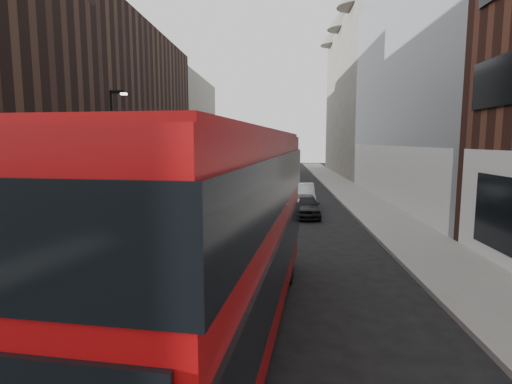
% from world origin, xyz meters
% --- Properties ---
extents(ground, '(140.00, 140.00, 0.00)m').
position_xyz_m(ground, '(0.00, 0.00, 0.00)').
color(ground, black).
rests_on(ground, ground).
extents(sidewalk_right, '(3.00, 80.00, 0.15)m').
position_xyz_m(sidewalk_right, '(7.50, 25.00, 0.07)').
color(sidewalk_right, slate).
rests_on(sidewalk_right, ground).
extents(sidewalk_left, '(2.00, 80.00, 0.15)m').
position_xyz_m(sidewalk_left, '(-8.00, 25.00, 0.07)').
color(sidewalk_left, slate).
rests_on(sidewalk_left, ground).
extents(building_modern_block, '(5.03, 22.00, 20.00)m').
position_xyz_m(building_modern_block, '(11.47, 21.00, 9.90)').
color(building_modern_block, '#A5AAB0').
rests_on(building_modern_block, ground).
extents(building_victorian, '(6.50, 24.00, 21.00)m').
position_xyz_m(building_victorian, '(11.38, 44.00, 9.66)').
color(building_victorian, '#66625A').
rests_on(building_victorian, ground).
extents(building_left_mid, '(5.00, 24.00, 14.00)m').
position_xyz_m(building_left_mid, '(-11.50, 30.00, 7.00)').
color(building_left_mid, black).
rests_on(building_left_mid, ground).
extents(building_left_far, '(5.00, 20.00, 13.00)m').
position_xyz_m(building_left_far, '(-11.50, 52.00, 6.50)').
color(building_left_far, '#66625A').
rests_on(building_left_far, ground).
extents(street_lamp, '(1.06, 0.22, 7.00)m').
position_xyz_m(street_lamp, '(-8.22, 18.00, 4.18)').
color(street_lamp, black).
rests_on(street_lamp, sidewalk_left).
extents(red_bus, '(3.67, 10.84, 4.31)m').
position_xyz_m(red_bus, '(0.80, 1.77, 2.39)').
color(red_bus, '#99090B').
rests_on(red_bus, ground).
extents(grey_bus, '(3.11, 10.58, 3.38)m').
position_xyz_m(grey_bus, '(0.80, 44.36, 1.81)').
color(grey_bus, black).
rests_on(grey_bus, ground).
extents(car_a, '(1.49, 3.62, 1.23)m').
position_xyz_m(car_a, '(3.39, 15.38, 0.61)').
color(car_a, black).
rests_on(car_a, ground).
extents(car_b, '(1.68, 4.60, 1.51)m').
position_xyz_m(car_b, '(3.26, 18.00, 0.75)').
color(car_b, '#93979B').
rests_on(car_b, ground).
extents(car_c, '(2.46, 5.31, 1.50)m').
position_xyz_m(car_c, '(1.70, 32.69, 0.75)').
color(car_c, black).
rests_on(car_c, ground).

